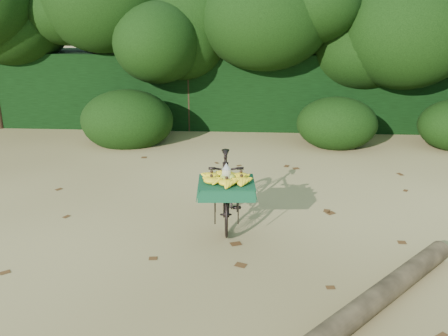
{
  "coord_description": "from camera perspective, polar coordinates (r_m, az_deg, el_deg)",
  "views": [
    {
      "loc": [
        -0.26,
        -5.61,
        2.82
      ],
      "look_at": [
        -0.62,
        -0.02,
        0.92
      ],
      "focal_mm": 38.0,
      "sensor_mm": 36.0,
      "label": 1
    }
  ],
  "objects": [
    {
      "name": "vendor_bicycle",
      "position": [
        6.45,
        0.21,
        -2.44
      ],
      "size": [
        0.73,
        1.72,
        0.96
      ],
      "rotation": [
        0.0,
        0.0,
        0.07
      ],
      "color": "black",
      "rests_on": "ground"
    },
    {
      "name": "leaf_litter",
      "position": [
        6.87,
        5.52,
        -5.57
      ],
      "size": [
        7.0,
        7.3,
        0.01
      ],
      "primitive_type": null,
      "color": "#513015",
      "rests_on": "ground"
    },
    {
      "name": "fallen_log",
      "position": [
        4.94,
        16.97,
        -15.43
      ],
      "size": [
        2.34,
        2.47,
        0.23
      ],
      "primitive_type": "cylinder",
      "rotation": [
        1.57,
        0.0,
        -0.76
      ],
      "color": "brown",
      "rests_on": "ground"
    },
    {
      "name": "bush_clumps",
      "position": [
        10.22,
        7.85,
        5.12
      ],
      "size": [
        8.8,
        1.7,
        0.9
      ],
      "primitive_type": null,
      "color": "black",
      "rests_on": "ground"
    },
    {
      "name": "hedge_backdrop",
      "position": [
        12.07,
        4.91,
        9.49
      ],
      "size": [
        26.0,
        1.8,
        1.8
      ],
      "primitive_type": "cube",
      "color": "black",
      "rests_on": "ground"
    },
    {
      "name": "ground",
      "position": [
        6.29,
        5.68,
        -8.05
      ],
      "size": [
        80.0,
        80.0,
        0.0
      ],
      "primitive_type": "plane",
      "color": "tan",
      "rests_on": "ground"
    },
    {
      "name": "tree_row",
      "position": [
        11.15,
        1.69,
        14.48
      ],
      "size": [
        14.5,
        2.0,
        4.0
      ],
      "primitive_type": null,
      "color": "black",
      "rests_on": "ground"
    }
  ]
}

